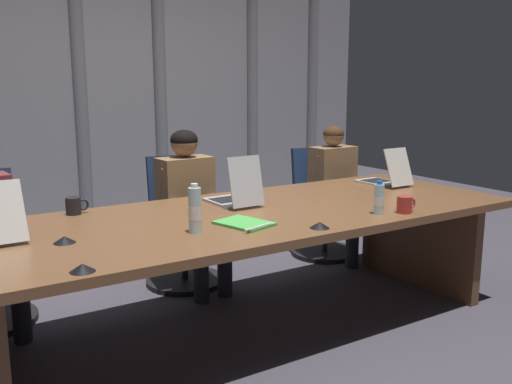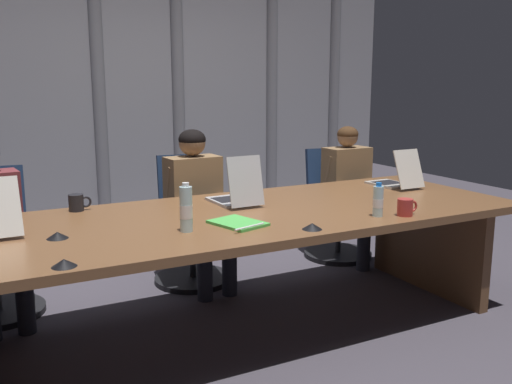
{
  "view_description": "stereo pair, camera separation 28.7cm",
  "coord_description": "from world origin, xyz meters",
  "px_view_note": "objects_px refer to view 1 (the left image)",
  "views": [
    {
      "loc": [
        -1.75,
        -2.85,
        1.54
      ],
      "look_at": [
        0.11,
        0.1,
        0.85
      ],
      "focal_mm": 39.35,
      "sensor_mm": 36.0,
      "label": 1
    },
    {
      "loc": [
        -1.5,
        -2.99,
        1.54
      ],
      "look_at": [
        0.11,
        0.1,
        0.85
      ],
      "focal_mm": 39.35,
      "sensor_mm": 36.0,
      "label": 2
    }
  ],
  "objects_px": {
    "office_chair_left_mid": "(182,235)",
    "water_bottle_primary": "(195,210)",
    "laptop_left_mid": "(234,195)",
    "person_left_mid": "(191,199)",
    "water_bottle_secondary": "(379,199)",
    "spiral_notepad": "(245,223)",
    "conference_mic_left_side": "(64,240)",
    "office_chair_center": "(322,214)",
    "laptop_center": "(384,177)",
    "coffee_mug_near": "(74,206)",
    "conference_mic_right_side": "(320,225)",
    "conference_mic_middle": "(82,268)",
    "person_center": "(339,184)",
    "coffee_mug_far": "(405,205)"
  },
  "relations": [
    {
      "from": "office_chair_left_mid",
      "to": "water_bottle_primary",
      "type": "relative_size",
      "value": 3.68
    },
    {
      "from": "laptop_left_mid",
      "to": "person_left_mid",
      "type": "xyz_separation_m",
      "value": [
        -0.02,
        0.61,
        -0.13
      ]
    },
    {
      "from": "water_bottle_secondary",
      "to": "spiral_notepad",
      "type": "xyz_separation_m",
      "value": [
        -0.82,
        0.21,
        -0.08
      ]
    },
    {
      "from": "spiral_notepad",
      "to": "conference_mic_left_side",
      "type": "bearing_deg",
      "value": 153.46
    },
    {
      "from": "laptop_left_mid",
      "to": "office_chair_center",
      "type": "height_order",
      "value": "laptop_left_mid"
    },
    {
      "from": "laptop_center",
      "to": "office_chair_left_mid",
      "type": "distance_m",
      "value": 1.63
    },
    {
      "from": "laptop_center",
      "to": "conference_mic_left_side",
      "type": "bearing_deg",
      "value": 95.86
    },
    {
      "from": "person_left_mid",
      "to": "office_chair_center",
      "type": "bearing_deg",
      "value": 92.44
    },
    {
      "from": "laptop_left_mid",
      "to": "conference_mic_left_side",
      "type": "distance_m",
      "value": 1.2
    },
    {
      "from": "person_left_mid",
      "to": "spiral_notepad",
      "type": "height_order",
      "value": "person_left_mid"
    },
    {
      "from": "office_chair_center",
      "to": "spiral_notepad",
      "type": "height_order",
      "value": "office_chair_center"
    },
    {
      "from": "person_left_mid",
      "to": "coffee_mug_near",
      "type": "distance_m",
      "value": 0.99
    },
    {
      "from": "conference_mic_right_side",
      "to": "laptop_left_mid",
      "type": "bearing_deg",
      "value": 96.86
    },
    {
      "from": "office_chair_center",
      "to": "conference_mic_middle",
      "type": "height_order",
      "value": "office_chair_center"
    },
    {
      "from": "laptop_center",
      "to": "spiral_notepad",
      "type": "relative_size",
      "value": 1.19
    },
    {
      "from": "person_center",
      "to": "conference_mic_left_side",
      "type": "xyz_separation_m",
      "value": [
        -2.57,
        -0.92,
        0.11
      ]
    },
    {
      "from": "coffee_mug_far",
      "to": "conference_mic_middle",
      "type": "relative_size",
      "value": 1.28
    },
    {
      "from": "office_chair_left_mid",
      "to": "conference_mic_middle",
      "type": "bearing_deg",
      "value": -28.67
    },
    {
      "from": "coffee_mug_near",
      "to": "spiral_notepad",
      "type": "xyz_separation_m",
      "value": [
        0.74,
        -0.77,
        -0.04
      ]
    },
    {
      "from": "coffee_mug_near",
      "to": "conference_mic_middle",
      "type": "relative_size",
      "value": 1.27
    },
    {
      "from": "laptop_center",
      "to": "conference_mic_right_side",
      "type": "height_order",
      "value": "laptop_center"
    },
    {
      "from": "coffee_mug_far",
      "to": "conference_mic_right_side",
      "type": "xyz_separation_m",
      "value": [
        -0.67,
        -0.01,
        -0.03
      ]
    },
    {
      "from": "laptop_left_mid",
      "to": "coffee_mug_far",
      "type": "height_order",
      "value": "laptop_left_mid"
    },
    {
      "from": "person_center",
      "to": "person_left_mid",
      "type": "bearing_deg",
      "value": -91.95
    },
    {
      "from": "person_left_mid",
      "to": "conference_mic_left_side",
      "type": "bearing_deg",
      "value": -54.86
    },
    {
      "from": "laptop_left_mid",
      "to": "conference_mic_middle",
      "type": "distance_m",
      "value": 1.45
    },
    {
      "from": "office_chair_left_mid",
      "to": "water_bottle_secondary",
      "type": "xyz_separation_m",
      "value": [
        0.63,
        -1.46,
        0.47
      ]
    },
    {
      "from": "coffee_mug_near",
      "to": "conference_mic_left_side",
      "type": "relative_size",
      "value": 1.27
    },
    {
      "from": "laptop_center",
      "to": "person_center",
      "type": "xyz_separation_m",
      "value": [
        0.05,
        0.59,
        -0.15
      ]
    },
    {
      "from": "person_center",
      "to": "water_bottle_primary",
      "type": "xyz_separation_m",
      "value": [
        -1.93,
        -1.09,
        0.21
      ]
    },
    {
      "from": "water_bottle_secondary",
      "to": "spiral_notepad",
      "type": "distance_m",
      "value": 0.85
    },
    {
      "from": "conference_mic_left_side",
      "to": "laptop_left_mid",
      "type": "bearing_deg",
      "value": 15.3
    },
    {
      "from": "office_chair_left_mid",
      "to": "conference_mic_right_side",
      "type": "bearing_deg",
      "value": 12.87
    },
    {
      "from": "laptop_left_mid",
      "to": "water_bottle_primary",
      "type": "height_order",
      "value": "laptop_left_mid"
    },
    {
      "from": "laptop_left_mid",
      "to": "conference_mic_middle",
      "type": "height_order",
      "value": "laptop_left_mid"
    },
    {
      "from": "person_left_mid",
      "to": "conference_mic_left_side",
      "type": "height_order",
      "value": "person_left_mid"
    },
    {
      "from": "office_chair_left_mid",
      "to": "office_chair_center",
      "type": "distance_m",
      "value": 1.39
    },
    {
      "from": "laptop_center",
      "to": "person_center",
      "type": "height_order",
      "value": "person_center"
    },
    {
      "from": "laptop_left_mid",
      "to": "conference_mic_right_side",
      "type": "xyz_separation_m",
      "value": [
        0.09,
        -0.77,
        -0.05
      ]
    },
    {
      "from": "laptop_left_mid",
      "to": "coffee_mug_far",
      "type": "relative_size",
      "value": 2.95
    },
    {
      "from": "office_chair_left_mid",
      "to": "water_bottle_secondary",
      "type": "relative_size",
      "value": 4.79
    },
    {
      "from": "conference_mic_left_side",
      "to": "conference_mic_right_side",
      "type": "xyz_separation_m",
      "value": [
        1.25,
        -0.45,
        0.0
      ]
    },
    {
      "from": "laptop_left_mid",
      "to": "office_chair_center",
      "type": "xyz_separation_m",
      "value": [
        1.36,
        0.76,
        -0.45
      ]
    },
    {
      "from": "spiral_notepad",
      "to": "water_bottle_primary",
      "type": "bearing_deg",
      "value": 164.44
    },
    {
      "from": "office_chair_left_mid",
      "to": "water_bottle_primary",
      "type": "bearing_deg",
      "value": -13.32
    },
    {
      "from": "laptop_center",
      "to": "person_center",
      "type": "relative_size",
      "value": 0.36
    },
    {
      "from": "office_chair_left_mid",
      "to": "office_chair_center",
      "type": "relative_size",
      "value": 1.03
    },
    {
      "from": "laptop_left_mid",
      "to": "conference_mic_right_side",
      "type": "bearing_deg",
      "value": -174.86
    },
    {
      "from": "office_chair_left_mid",
      "to": "coffee_mug_near",
      "type": "xyz_separation_m",
      "value": [
        -0.93,
        -0.48,
        0.44
      ]
    },
    {
      "from": "conference_mic_right_side",
      "to": "water_bottle_secondary",
      "type": "bearing_deg",
      "value": 8.15
    }
  ]
}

